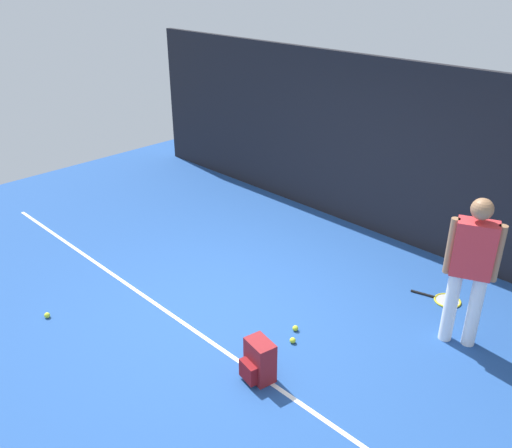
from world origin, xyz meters
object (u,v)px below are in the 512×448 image
object	(u,v)px
tennis_player	(471,265)
tennis_ball_near_player	(295,328)
backpack	(259,361)
tennis_ball_mid_court	(293,340)
tennis_racket	(445,300)
tennis_ball_by_fence	(47,315)

from	to	relation	value
tennis_player	tennis_ball_near_player	size ratio (longest dim) A/B	25.76
backpack	tennis_ball_mid_court	distance (m)	0.69
tennis_player	tennis_racket	size ratio (longest dim) A/B	2.67
tennis_ball_near_player	tennis_ball_mid_court	distance (m)	0.22
tennis_ball_by_fence	tennis_racket	bearing A→B (deg)	49.18
tennis_ball_mid_court	tennis_racket	bearing A→B (deg)	67.89
tennis_player	tennis_racket	world-z (taller)	tennis_player
tennis_player	tennis_ball_mid_court	world-z (taller)	tennis_player
tennis_ball_near_player	tennis_player	bearing A→B (deg)	39.22
backpack	tennis_player	bearing A→B (deg)	71.34
tennis_player	tennis_racket	bearing A→B (deg)	-77.28
tennis_player	backpack	size ratio (longest dim) A/B	3.86
tennis_racket	tennis_ball_mid_court	size ratio (longest dim) A/B	9.66
tennis_ball_near_player	tennis_ball_by_fence	bearing A→B (deg)	-139.87
tennis_racket	tennis_ball_by_fence	world-z (taller)	tennis_ball_by_fence
tennis_racket	tennis_ball_near_player	world-z (taller)	tennis_ball_near_player
tennis_ball_near_player	tennis_ball_by_fence	xyz separation A→B (m)	(-2.21, -1.87, 0.00)
backpack	tennis_ball_near_player	size ratio (longest dim) A/B	6.67
tennis_ball_near_player	tennis_ball_by_fence	distance (m)	2.90
tennis_racket	backpack	size ratio (longest dim) A/B	1.45
tennis_racket	tennis_ball_by_fence	xyz separation A→B (m)	(-3.12, -3.61, 0.02)
tennis_racket	tennis_ball_mid_court	world-z (taller)	tennis_ball_mid_court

